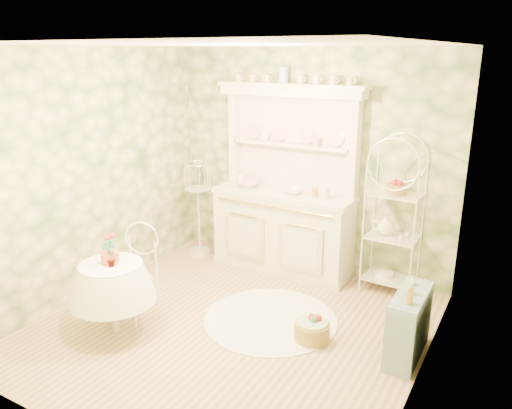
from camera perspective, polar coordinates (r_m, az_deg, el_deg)
The scene contains 22 objects.
floor at distance 5.16m, azimuth -2.85°, elevation -13.76°, with size 3.60×3.60×0.00m, color tan.
ceiling at distance 4.43m, azimuth -3.39°, elevation 17.81°, with size 3.60×3.60×0.00m, color white.
wall_left at distance 5.76m, azimuth -18.33°, elevation 3.25°, with size 3.60×3.60×0.00m, color beige.
wall_right at distance 3.98m, azimuth 19.28°, elevation -2.87°, with size 3.60×3.60×0.00m, color beige.
wall_back at distance 6.15m, azimuth 6.07°, elevation 4.86°, with size 3.60×3.60×0.00m, color beige.
wall_front at distance 3.34m, azimuth -20.21°, elevation -6.76°, with size 3.60×3.60×0.00m, color beige.
kitchen_dresser at distance 6.04m, azimuth 3.19°, elevation 2.69°, with size 1.87×0.61×2.29m, color white.
bakers_rack at distance 5.71m, azimuth 15.50°, elevation -0.72°, with size 0.60×0.43×1.92m, color white.
side_shelf at distance 4.79m, azimuth 17.02°, elevation -13.20°, with size 0.25×0.67×0.58m, color #7C96A6.
round_table at distance 5.09m, azimuth -15.99°, elevation -9.86°, with size 0.72×0.72×0.79m, color white.
cafe_chair at distance 5.20m, azimuth -13.87°, elevation -8.82°, with size 0.38×0.38×0.83m, color white.
birdcage_stand at distance 6.68m, azimuth -6.61°, elevation 0.33°, with size 0.35×0.35×1.46m, color white.
floor_basket at distance 4.93m, azimuth 6.42°, elevation -14.17°, with size 0.29×0.29×0.19m, color #AA8842.
lace_rug at distance 5.26m, azimuth 1.66°, elevation -12.97°, with size 1.37×1.37×0.01m, color white.
bowl_floral at distance 6.29m, azimuth -0.86°, elevation 2.11°, with size 0.28×0.28×0.07m, color white.
bowl_white at distance 6.01m, azimuth 4.28°, elevation 1.35°, with size 0.23×0.23×0.07m, color white.
cup_left at distance 6.24m, azimuth 1.01°, elevation 7.56°, with size 0.11×0.11×0.09m, color white.
cup_right at distance 5.94m, azimuth 6.87°, elevation 6.96°, with size 0.11×0.11×0.10m, color white.
potted_geranium at distance 4.85m, azimuth -16.38°, elevation -5.33°, with size 0.14×0.10×0.27m, color #3F7238.
bottle_amber at distance 4.43m, azimuth 17.14°, elevation -10.00°, with size 0.07×0.07×0.18m, color #B88438.
bottle_blue at distance 4.61m, azimuth 17.37°, elevation -9.29°, with size 0.05×0.05×0.10m, color #8EAECB.
bottle_glass at distance 4.79m, azimuth 17.48°, elevation -8.36°, with size 0.07×0.07×0.09m, color silver.
Camera 1 is at (2.42, -3.71, 2.64)m, focal length 35.00 mm.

